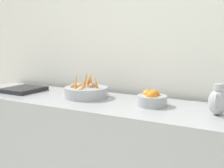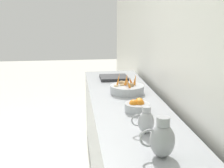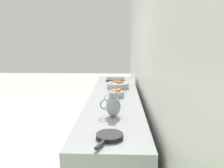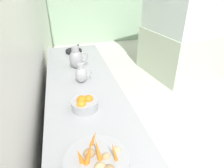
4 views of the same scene
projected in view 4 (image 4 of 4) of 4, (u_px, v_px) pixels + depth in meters
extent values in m
cube|color=white|center=(19.00, 21.00, 1.54)|extent=(0.10, 8.53, 3.00)
cube|color=#9EA0A5|center=(93.00, 153.00, 1.74)|extent=(0.69, 3.33, 0.88)
cylinder|color=#9EA0A5|center=(97.00, 164.00, 1.06)|extent=(0.35, 0.35, 0.09)
torus|color=#9EA0A5|center=(97.00, 168.00, 1.08)|extent=(0.21, 0.21, 0.01)
cone|color=orange|center=(115.00, 153.00, 1.01)|extent=(0.06, 0.04, 0.16)
cone|color=orange|center=(98.00, 152.00, 1.02)|extent=(0.07, 0.08, 0.16)
cone|color=orange|center=(89.00, 155.00, 1.01)|extent=(0.09, 0.09, 0.13)
cone|color=orange|center=(93.00, 140.00, 1.11)|extent=(0.07, 0.04, 0.12)
cone|color=orange|center=(80.00, 158.00, 0.99)|extent=(0.07, 0.07, 0.14)
ellipsoid|color=tan|center=(117.00, 150.00, 1.09)|extent=(0.05, 0.04, 0.04)
ellipsoid|color=#9E7F56|center=(89.00, 153.00, 1.06)|extent=(0.07, 0.06, 0.05)
ellipsoid|color=tan|center=(106.00, 157.00, 1.05)|extent=(0.05, 0.04, 0.04)
ellipsoid|color=tan|center=(100.00, 168.00, 0.98)|extent=(0.06, 0.05, 0.05)
cylinder|color=#9EA0A5|center=(85.00, 105.00, 1.55)|extent=(0.21, 0.21, 0.08)
sphere|color=orange|center=(82.00, 101.00, 1.54)|extent=(0.08, 0.08, 0.08)
sphere|color=orange|center=(88.00, 100.00, 1.55)|extent=(0.08, 0.08, 0.08)
sphere|color=orange|center=(82.00, 105.00, 1.49)|extent=(0.07, 0.07, 0.07)
ellipsoid|color=#939399|center=(76.00, 59.00, 2.21)|extent=(0.15, 0.15, 0.21)
cylinder|color=#939399|center=(75.00, 49.00, 2.15)|extent=(0.08, 0.08, 0.06)
torus|color=#939399|center=(83.00, 57.00, 2.22)|extent=(0.11, 0.01, 0.11)
ellipsoid|color=#A3A3A8|center=(81.00, 75.00, 1.92)|extent=(0.12, 0.12, 0.16)
cylinder|color=#A3A3A8|center=(80.00, 66.00, 1.87)|extent=(0.06, 0.06, 0.04)
torus|color=#A3A3A8|center=(88.00, 73.00, 1.92)|extent=(0.09, 0.01, 0.09)
cylinder|color=black|center=(74.00, 51.00, 2.70)|extent=(0.22, 0.22, 0.03)
cube|color=black|center=(77.00, 46.00, 2.85)|extent=(0.07, 0.14, 0.02)
cube|color=#B7C6AD|center=(183.00, 51.00, 4.04)|extent=(1.61, 1.50, 0.88)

